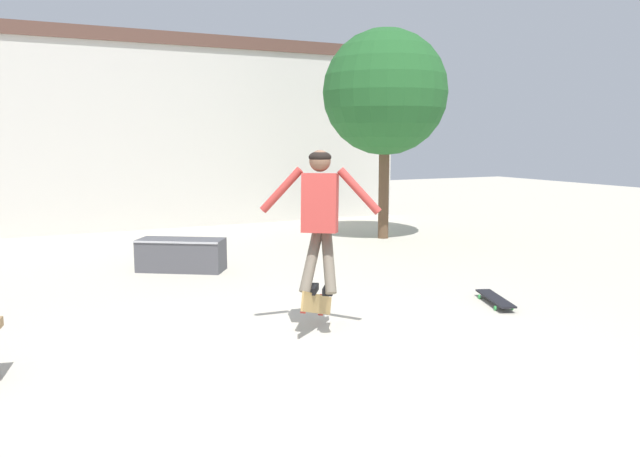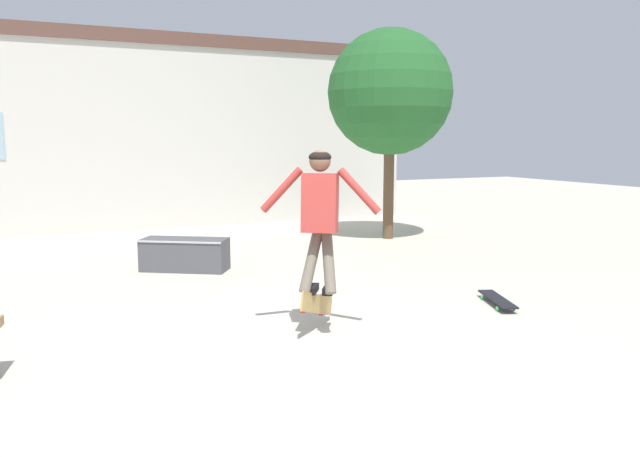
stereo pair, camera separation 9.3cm
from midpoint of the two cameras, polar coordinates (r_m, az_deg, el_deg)
name	(u,v)px [view 1 (the left image)]	position (r m, az deg, el deg)	size (l,w,h in m)	color
ground_plane	(316,361)	(5.61, -0.88, -12.03)	(40.00, 40.00, 0.00)	beige
building_backdrop	(131,129)	(13.87, -17.08, 8.72)	(13.22, 0.52, 5.11)	beige
tree_right	(385,93)	(12.18, 5.75, 12.24)	(2.38, 2.38, 4.00)	brown
skate_ledge	(181,255)	(9.44, -12.85, -2.37)	(1.32, 1.09, 0.47)	#4C4C51
skater	(320,209)	(6.10, -0.43, 1.78)	(1.03, 0.75, 1.42)	#B23833
skateboard_flipping	(317,304)	(6.35, -0.71, -6.89)	(0.64, 0.62, 0.44)	#AD894C
skateboard_resting	(495,299)	(7.67, 15.39, -6.19)	(0.46, 0.85, 0.08)	black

